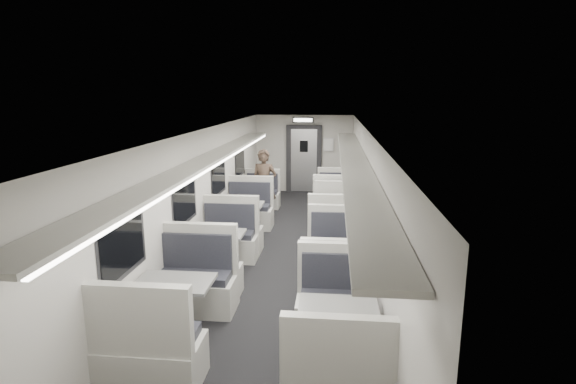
% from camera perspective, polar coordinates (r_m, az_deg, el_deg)
% --- Properties ---
extents(room, '(3.24, 12.24, 2.64)m').
position_cam_1_polar(room, '(8.18, -0.72, -0.61)').
color(room, black).
rests_on(room, ground).
extents(booth_left_a, '(0.96, 1.94, 1.04)m').
position_cam_1_polar(booth_left_a, '(11.53, -3.89, -1.14)').
color(booth_left_a, '#ACA9A1').
rests_on(booth_left_a, room).
extents(booth_left_b, '(1.09, 2.20, 1.18)m').
position_cam_1_polar(booth_left_b, '(9.62, -5.88, -3.63)').
color(booth_left_b, '#ACA9A1').
rests_on(booth_left_b, room).
extents(booth_left_c, '(1.07, 2.17, 1.16)m').
position_cam_1_polar(booth_left_c, '(7.76, -8.87, -7.73)').
color(booth_left_c, '#ACA9A1').
rests_on(booth_left_c, room).
extents(booth_left_d, '(1.13, 2.29, 1.23)m').
position_cam_1_polar(booth_left_d, '(5.92, -14.09, -14.37)').
color(booth_left_d, '#ACA9A1').
rests_on(booth_left_d, room).
extents(booth_right_a, '(1.01, 2.04, 1.09)m').
position_cam_1_polar(booth_right_a, '(11.36, 6.10, -1.29)').
color(booth_right_a, '#ACA9A1').
rests_on(booth_right_a, room).
extents(booth_right_b, '(1.10, 2.23, 1.19)m').
position_cam_1_polar(booth_right_b, '(9.65, 6.14, -3.57)').
color(booth_right_b, '#ACA9A1').
rests_on(booth_right_b, room).
extents(booth_right_c, '(1.03, 2.09, 1.12)m').
position_cam_1_polar(booth_right_c, '(7.28, 6.21, -9.15)').
color(booth_right_c, '#ACA9A1').
rests_on(booth_right_c, room).
extents(booth_right_d, '(1.06, 2.15, 1.15)m').
position_cam_1_polar(booth_right_d, '(5.30, 6.33, -17.73)').
color(booth_right_d, '#ACA9A1').
rests_on(booth_right_d, room).
extents(passenger, '(0.69, 0.50, 1.74)m').
position_cam_1_polar(passenger, '(10.86, -3.07, 0.86)').
color(passenger, black).
rests_on(passenger, room).
extents(window_a, '(0.02, 1.18, 0.84)m').
position_cam_1_polar(window_a, '(11.69, -6.11, 4.01)').
color(window_a, black).
rests_on(window_a, room).
extents(window_b, '(0.02, 1.18, 0.84)m').
position_cam_1_polar(window_b, '(9.57, -8.79, 2.08)').
color(window_b, black).
rests_on(window_b, room).
extents(window_c, '(0.02, 1.18, 0.84)m').
position_cam_1_polar(window_c, '(7.51, -12.96, -0.93)').
color(window_c, black).
rests_on(window_c, room).
extents(window_d, '(0.02, 1.18, 0.84)m').
position_cam_1_polar(window_d, '(5.55, -20.20, -6.11)').
color(window_d, black).
rests_on(window_d, room).
extents(luggage_rack_left, '(0.46, 10.40, 0.09)m').
position_cam_1_polar(luggage_rack_left, '(7.99, -9.90, 4.13)').
color(luggage_rack_left, '#ACA9A1').
rests_on(luggage_rack_left, room).
extents(luggage_rack_right, '(0.46, 10.40, 0.09)m').
position_cam_1_polar(luggage_rack_right, '(7.71, 8.26, 3.88)').
color(luggage_rack_right, '#ACA9A1').
rests_on(luggage_rack_right, room).
extents(vestibule_door, '(1.10, 0.13, 2.10)m').
position_cam_1_polar(vestibule_door, '(14.02, 2.03, 4.18)').
color(vestibule_door, black).
rests_on(vestibule_door, room).
extents(exit_sign, '(0.62, 0.12, 0.16)m').
position_cam_1_polar(exit_sign, '(13.41, 1.93, 9.14)').
color(exit_sign, black).
rests_on(exit_sign, room).
extents(wall_notice, '(0.32, 0.02, 0.40)m').
position_cam_1_polar(wall_notice, '(13.92, 5.14, 5.99)').
color(wall_notice, silver).
rests_on(wall_notice, room).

